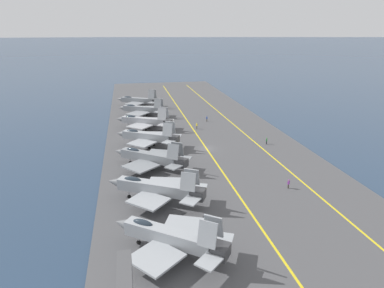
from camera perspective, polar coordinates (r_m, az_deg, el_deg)
ground_plane at (r=81.51m, az=2.40°, el=-1.01°), size 2000.00×2000.00×0.00m
carrier_deck at (r=81.44m, az=2.40°, el=-0.87°), size 207.65×47.38×0.40m
deck_stripe_foul_line at (r=85.17m, az=10.97°, el=-0.17°), size 186.87×3.10×0.01m
deck_stripe_centerline at (r=81.37m, az=2.41°, el=-0.74°), size 186.89×0.36×0.01m
parked_jet_nearest at (r=44.32m, az=-3.73°, el=-15.17°), size 13.56×15.36×6.53m
parked_jet_second at (r=56.19m, az=-6.03°, el=-7.30°), size 12.76×16.72×6.44m
parked_jet_third at (r=69.96m, az=-6.96°, el=-2.20°), size 14.01×16.08×6.20m
parked_jet_fourth at (r=82.09m, az=-7.38°, el=1.27°), size 12.79×15.94×6.67m
parked_jet_fifth at (r=97.16m, az=-7.94°, el=3.84°), size 12.88×16.67×6.60m
parked_jet_sixth at (r=111.63m, az=-8.23°, el=5.78°), size 14.16×16.28×6.05m
parked_jet_seventh at (r=125.88m, az=-8.93°, el=7.22°), size 12.48×16.11×6.44m
crew_purple_vest at (r=63.72m, az=15.79°, el=-6.33°), size 0.44×0.46×1.72m
crew_blue_vest at (r=104.56m, az=2.49°, el=4.27°), size 0.29×0.40×1.72m
crew_yellow_vest at (r=96.74m, az=0.80°, el=3.09°), size 0.45×0.38×1.77m
crew_green_vest at (r=85.88m, az=12.33°, el=0.55°), size 0.46×0.41×1.71m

